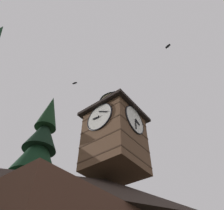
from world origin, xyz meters
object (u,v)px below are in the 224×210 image
pine_tree_behind (24,203)px  flying_bird_low (75,83)px  clock_tower (115,132)px  flying_bird_high (168,46)px

pine_tree_behind → flying_bird_low: size_ratio=33.52×
pine_tree_behind → flying_bird_low: (-0.38, 2.54, 11.31)m
pine_tree_behind → flying_bird_low: 11.60m
clock_tower → flying_bird_low: flying_bird_low is taller
clock_tower → flying_bird_high: bearing=100.5°
pine_tree_behind → clock_tower: bearing=109.8°
pine_tree_behind → flying_bird_low: bearing=98.4°
pine_tree_behind → flying_bird_high: bearing=105.4°
clock_tower → pine_tree_behind: size_ratio=0.48×
clock_tower → pine_tree_behind: (2.22, -6.19, -4.56)m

